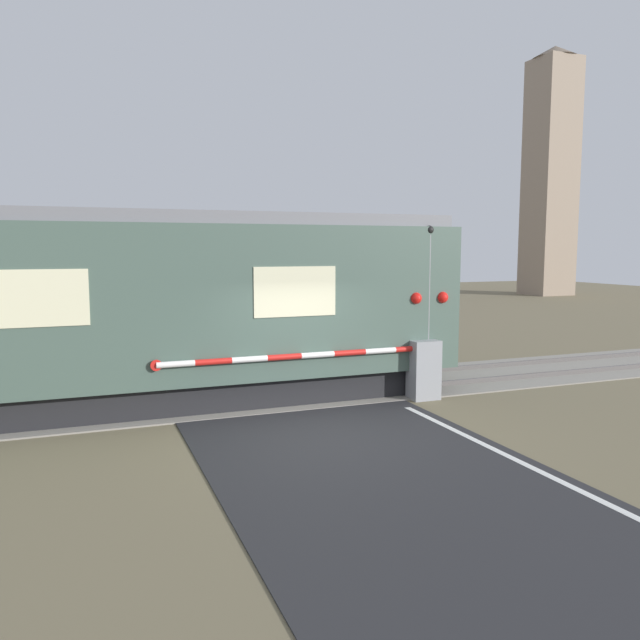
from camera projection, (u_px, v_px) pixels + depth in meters
name	position (u px, v px, depth m)	size (l,w,h in m)	color
ground_plane	(328.00, 434.00, 10.50)	(80.00, 80.00, 0.00)	#6B6047
track_bed	(274.00, 393.00, 13.40)	(36.00, 3.20, 0.13)	gray
train	(42.00, 312.00, 11.58)	(16.26, 2.97, 3.80)	black
crossing_barrier	(404.00, 367.00, 12.72)	(5.78, 0.44, 1.23)	gray
signal_post	(428.00, 301.00, 12.89)	(0.93, 0.26, 3.58)	gray
distant_building	(550.00, 172.00, 41.45)	(2.93, 2.93, 16.23)	gray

